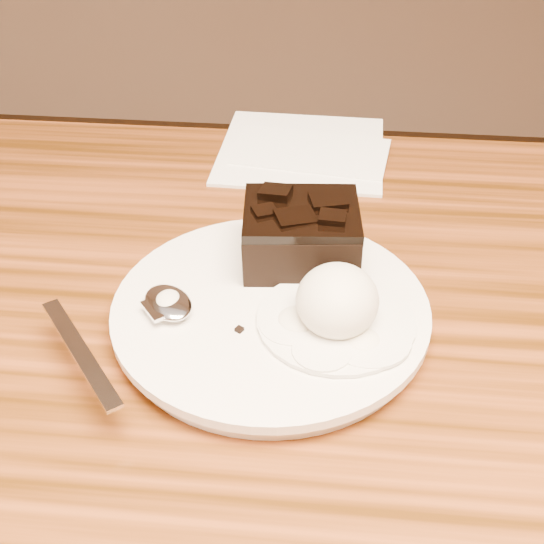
# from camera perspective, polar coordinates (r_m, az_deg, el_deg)

# --- Properties ---
(plate) EXTENTS (0.23, 0.23, 0.02)m
(plate) POSITION_cam_1_polar(r_m,az_deg,el_deg) (0.51, -0.11, -3.43)
(plate) COLOR white
(plate) RESTS_ON dining_table
(brownie) EXTENTS (0.09, 0.08, 0.04)m
(brownie) POSITION_cam_1_polar(r_m,az_deg,el_deg) (0.54, 2.37, 2.81)
(brownie) COLOR black
(brownie) RESTS_ON plate
(ice_cream_scoop) EXTENTS (0.06, 0.06, 0.05)m
(ice_cream_scoop) POSITION_cam_1_polar(r_m,az_deg,el_deg) (0.48, 5.34, -2.32)
(ice_cream_scoop) COLOR #EEE3C8
(ice_cream_scoop) RESTS_ON plate
(melt_puddle) EXTENTS (0.11, 0.11, 0.00)m
(melt_puddle) POSITION_cam_1_polar(r_m,az_deg,el_deg) (0.49, 5.22, -3.99)
(melt_puddle) COLOR white
(melt_puddle) RESTS_ON plate
(spoon) EXTENTS (0.13, 0.16, 0.01)m
(spoon) POSITION_cam_1_polar(r_m,az_deg,el_deg) (0.50, -8.44, -2.63)
(spoon) COLOR silver
(spoon) RESTS_ON plate
(napkin) EXTENTS (0.17, 0.17, 0.01)m
(napkin) POSITION_cam_1_polar(r_m,az_deg,el_deg) (0.74, 2.43, 10.00)
(napkin) COLOR white
(napkin) RESTS_ON dining_table
(crumb_a) EXTENTS (0.01, 0.01, 0.00)m
(crumb_a) POSITION_cam_1_polar(r_m,az_deg,el_deg) (0.50, 2.37, -2.34)
(crumb_a) COLOR black
(crumb_a) RESTS_ON plate
(crumb_b) EXTENTS (0.01, 0.01, 0.00)m
(crumb_b) POSITION_cam_1_polar(r_m,az_deg,el_deg) (0.48, -2.68, -4.71)
(crumb_b) COLOR black
(crumb_b) RESTS_ON plate
(crumb_c) EXTENTS (0.01, 0.01, 0.00)m
(crumb_c) POSITION_cam_1_polar(r_m,az_deg,el_deg) (0.49, 7.30, -3.54)
(crumb_c) COLOR black
(crumb_c) RESTS_ON plate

